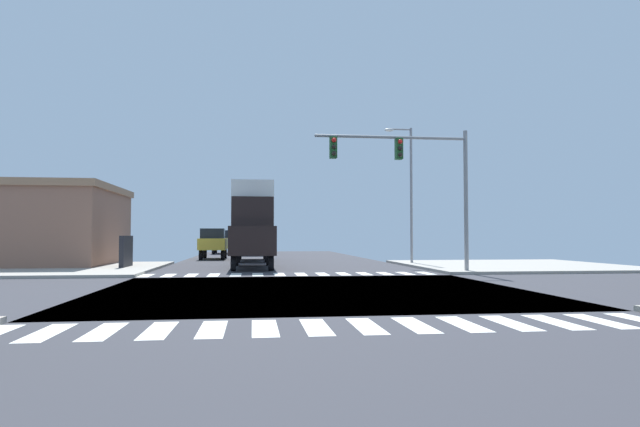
{
  "coord_description": "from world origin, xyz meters",
  "views": [
    {
      "loc": [
        -1.99,
        -17.9,
        1.79
      ],
      "look_at": [
        1.67,
        11.52,
        3.02
      ],
      "focal_mm": 30.39,
      "sensor_mm": 36.0,
      "label": 1
    }
  ],
  "objects": [
    {
      "name": "pickup_outer_2",
      "position": [
        -5.0,
        37.5,
        1.29
      ],
      "size": [
        2.0,
        5.1,
        2.35
      ],
      "rotation": [
        0.0,
        0.0,
        3.14
      ],
      "color": "black",
      "rests_on": "ground"
    },
    {
      "name": "pickup_farside_1",
      "position": [
        -5.0,
        24.64,
        1.29
      ],
      "size": [
        2.0,
        5.1,
        2.35
      ],
      "rotation": [
        0.0,
        0.0,
        3.14
      ],
      "color": "black",
      "rests_on": "ground"
    },
    {
      "name": "sidewalk_corner_nw",
      "position": [
        -13.0,
        12.0,
        0.07
      ],
      "size": [
        12.0,
        12.0,
        0.14
      ],
      "color": "#A19C91",
      "rests_on": "ground"
    },
    {
      "name": "crosswalk_near",
      "position": [
        -0.25,
        -7.3,
        0.0
      ],
      "size": [
        13.5,
        2.0,
        0.01
      ],
      "color": "white",
      "rests_on": "ground"
    },
    {
      "name": "sedan_nearside_1",
      "position": [
        -2.0,
        38.77,
        1.12
      ],
      "size": [
        1.8,
        4.3,
        1.88
      ],
      "rotation": [
        0.0,
        0.0,
        3.14
      ],
      "color": "black",
      "rests_on": "ground"
    },
    {
      "name": "box_truck_trailing_2",
      "position": [
        -2.0,
        12.73,
        2.56
      ],
      "size": [
        2.4,
        7.2,
        4.85
      ],
      "rotation": [
        0.0,
        0.0,
        3.14
      ],
      "color": "black",
      "rests_on": "ground"
    },
    {
      "name": "street_lamp",
      "position": [
        7.57,
        14.7,
        5.07
      ],
      "size": [
        1.78,
        0.32,
        8.53
      ],
      "color": "gray",
      "rests_on": "ground"
    },
    {
      "name": "bank_building",
      "position": [
        -16.61,
        15.71,
        2.39
      ],
      "size": [
        14.57,
        9.29,
        4.77
      ],
      "color": "#8D614D",
      "rests_on": "ground"
    },
    {
      "name": "box_truck_crossing_1",
      "position": [
        -2.0,
        21.62,
        2.56
      ],
      "size": [
        2.4,
        7.2,
        4.85
      ],
      "rotation": [
        0.0,
        0.0,
        3.14
      ],
      "color": "black",
      "rests_on": "ground"
    },
    {
      "name": "traffic_signal_mast",
      "position": [
        5.36,
        6.95,
        5.1
      ],
      "size": [
        7.43,
        0.55,
        6.87
      ],
      "color": "gray",
      "rests_on": "ground"
    },
    {
      "name": "suv_middle_2",
      "position": [
        -2.0,
        32.33,
        1.39
      ],
      "size": [
        1.96,
        4.6,
        2.34
      ],
      "rotation": [
        0.0,
        0.0,
        3.14
      ],
      "color": "black",
      "rests_on": "ground"
    },
    {
      "name": "sidewalk_corner_ne",
      "position": [
        13.0,
        12.0,
        0.07
      ],
      "size": [
        12.0,
        12.0,
        0.14
      ],
      "color": "#A09B91",
      "rests_on": "ground"
    },
    {
      "name": "ground",
      "position": [
        0.0,
        0.0,
        -0.03
      ],
      "size": [
        90.0,
        90.0,
        0.05
      ],
      "color": "#34343B"
    },
    {
      "name": "crosswalk_far",
      "position": [
        -0.25,
        7.3,
        0.0
      ],
      "size": [
        13.5,
        2.0,
        0.01
      ],
      "color": "white",
      "rests_on": "ground"
    }
  ]
}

